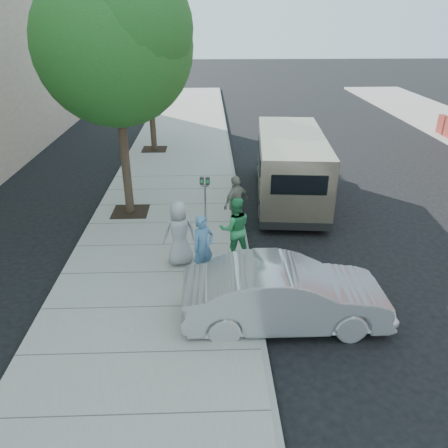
{
  "coord_description": "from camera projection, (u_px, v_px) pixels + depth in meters",
  "views": [
    {
      "loc": [
        0.38,
        -11.26,
        6.21
      ],
      "look_at": [
        0.77,
        -0.66,
        1.1
      ],
      "focal_mm": 35.0,
      "sensor_mm": 36.0,
      "label": 1
    }
  ],
  "objects": [
    {
      "name": "person_officer",
      "position": [
        203.0,
        247.0,
        10.82
      ],
      "size": [
        0.74,
        0.7,
        1.69
      ],
      "primitive_type": "imported",
      "rotation": [
        0.0,
        0.0,
        0.66
      ],
      "color": "teal",
      "rests_on": "sidewalk"
    },
    {
      "name": "person_green_shirt",
      "position": [
        235.0,
        228.0,
        11.69
      ],
      "size": [
        0.95,
        0.79,
        1.76
      ],
      "primitive_type": "imported",
      "rotation": [
        0.0,
        0.0,
        3.29
      ],
      "color": "#309352",
      "rests_on": "sidewalk"
    },
    {
      "name": "van",
      "position": [
        290.0,
        166.0,
        15.71
      ],
      "size": [
        2.76,
        6.71,
        2.43
      ],
      "rotation": [
        0.0,
        0.0,
        -0.09
      ],
      "color": "beige",
      "rests_on": "ground"
    },
    {
      "name": "parking_meter",
      "position": [
        205.0,
        190.0,
        13.68
      ],
      "size": [
        0.32,
        0.14,
        1.51
      ],
      "rotation": [
        0.0,
        0.0,
        -0.1
      ],
      "color": "gray",
      "rests_on": "sidewalk"
    },
    {
      "name": "sidewalk",
      "position": [
        163.0,
        247.0,
        12.75
      ],
      "size": [
        5.0,
        60.0,
        0.15
      ],
      "primitive_type": "cube",
      "color": "gray",
      "rests_on": "ground"
    },
    {
      "name": "tree_near",
      "position": [
        115.0,
        40.0,
        12.5
      ],
      "size": [
        4.62,
        4.6,
        7.53
      ],
      "color": "black",
      "rests_on": "sidewalk"
    },
    {
      "name": "curb_face",
      "position": [
        246.0,
        245.0,
        12.84
      ],
      "size": [
        0.12,
        60.0,
        0.16
      ],
      "primitive_type": "cube",
      "color": "gray",
      "rests_on": "ground"
    },
    {
      "name": "sedan",
      "position": [
        285.0,
        295.0,
        9.44
      ],
      "size": [
        4.48,
        1.59,
        1.47
      ],
      "primitive_type": "imported",
      "rotation": [
        0.0,
        0.0,
        1.58
      ],
      "color": "#A5A7AC",
      "rests_on": "ground"
    },
    {
      "name": "person_gray_shirt",
      "position": [
        179.0,
        233.0,
        11.41
      ],
      "size": [
        0.99,
        0.78,
        1.78
      ],
      "primitive_type": "imported",
      "rotation": [
        0.0,
        0.0,
        3.41
      ],
      "color": "#A1A2A4",
      "rests_on": "sidewalk"
    },
    {
      "name": "person_striped_polo",
      "position": [
        236.0,
        203.0,
        13.29
      ],
      "size": [
        1.02,
        1.03,
        1.74
      ],
      "primitive_type": "imported",
      "rotation": [
        0.0,
        0.0,
        3.93
      ],
      "color": "gray",
      "rests_on": "sidewalk"
    },
    {
      "name": "tree_far",
      "position": [
        148.0,
        47.0,
        19.63
      ],
      "size": [
        3.92,
        3.8,
        6.49
      ],
      "color": "black",
      "rests_on": "sidewalk"
    },
    {
      "name": "ground",
      "position": [
        197.0,
        248.0,
        12.82
      ],
      "size": [
        120.0,
        120.0,
        0.0
      ],
      "primitive_type": "plane",
      "color": "black",
      "rests_on": "ground"
    }
  ]
}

